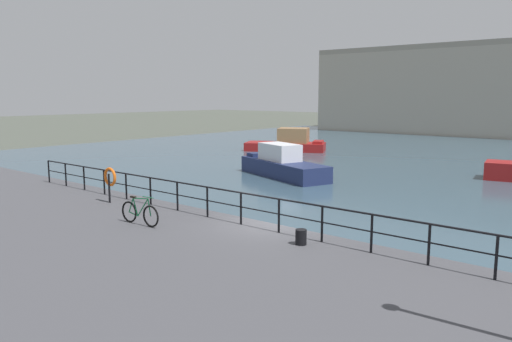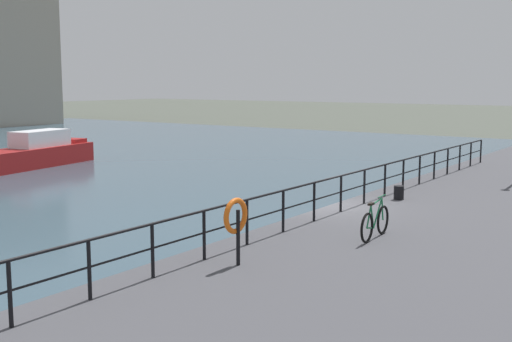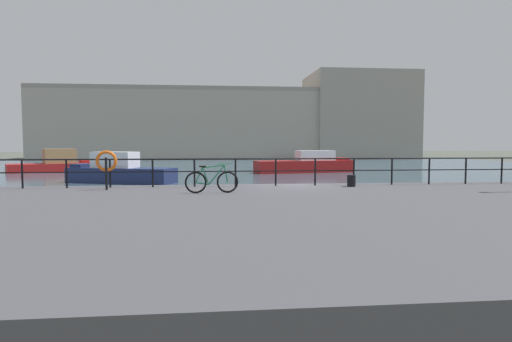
# 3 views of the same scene
# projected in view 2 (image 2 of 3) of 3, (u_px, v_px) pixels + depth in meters

# --- Properties ---
(ground_plane) EXTENTS (240.00, 240.00, 0.00)m
(ground_plane) POSITION_uv_depth(u_px,v_px,m) (328.00, 241.00, 20.08)
(ground_plane) COLOR #4C5147
(moored_blue_motorboat) EXTENTS (9.45, 3.78, 2.04)m
(moored_blue_motorboat) POSITION_uv_depth(u_px,v_px,m) (30.00, 154.00, 37.00)
(moored_blue_motorboat) COLOR maroon
(moored_blue_motorboat) RESTS_ON water_basin
(quay_railing) EXTENTS (26.61, 0.07, 1.08)m
(quay_railing) POSITION_uv_depth(u_px,v_px,m) (353.00, 183.00, 19.50)
(quay_railing) COLOR black
(quay_railing) RESTS_ON quay_promenade
(parked_bicycle) EXTENTS (1.77, 0.17, 0.98)m
(parked_bicycle) POSITION_uv_depth(u_px,v_px,m) (375.00, 223.00, 15.66)
(parked_bicycle) COLOR black
(parked_bicycle) RESTS_ON quay_promenade
(mooring_bollard) EXTENTS (0.32, 0.32, 0.44)m
(mooring_bollard) POSITION_uv_depth(u_px,v_px,m) (399.00, 193.00, 20.88)
(mooring_bollard) COLOR black
(mooring_bollard) RESTS_ON quay_promenade
(life_ring_stand) EXTENTS (0.75, 0.16, 1.40)m
(life_ring_stand) POSITION_uv_depth(u_px,v_px,m) (236.00, 218.00, 13.35)
(life_ring_stand) COLOR black
(life_ring_stand) RESTS_ON quay_promenade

